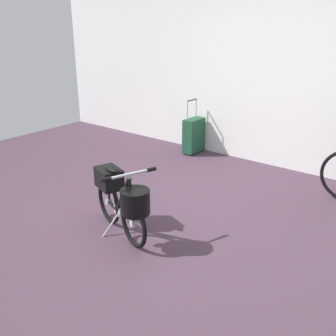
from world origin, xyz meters
The scene contains 4 objects.
ground_plane centered at (0.00, 0.00, 0.00)m, with size 8.19×8.19×0.00m, color #473342.
back_wall centered at (0.00, 2.39, 1.30)m, with size 8.19×0.10×2.60m, color white.
folding_bike_foreground centered at (-0.21, -0.36, 0.39)m, with size 0.95×0.54×0.71m.
rolling_suitcase centered at (-1.11, 2.11, 0.28)m, with size 0.18×0.36×0.83m.
Camera 1 is at (2.17, -2.68, 1.94)m, focal length 41.71 mm.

